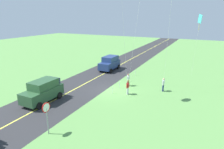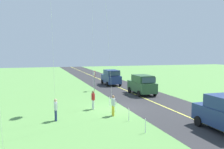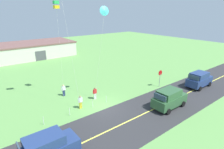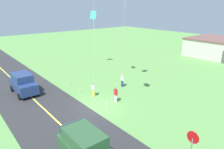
% 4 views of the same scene
% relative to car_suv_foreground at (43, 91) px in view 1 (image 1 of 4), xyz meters
% --- Properties ---
extents(ground_plane, '(120.00, 120.00, 0.10)m').
position_rel_car_suv_foreground_xyz_m(ground_plane, '(-5.87, 4.76, -1.20)').
color(ground_plane, '#60994C').
extents(asphalt_road, '(120.00, 7.00, 0.00)m').
position_rel_car_suv_foreground_xyz_m(asphalt_road, '(-5.87, 0.76, -1.15)').
color(asphalt_road, '#2D2D30').
rests_on(asphalt_road, ground).
extents(road_centre_stripe, '(120.00, 0.16, 0.00)m').
position_rel_car_suv_foreground_xyz_m(road_centre_stripe, '(-5.87, 0.76, -1.15)').
color(road_centre_stripe, '#E5E04C').
rests_on(road_centre_stripe, asphalt_road).
extents(car_suv_foreground, '(4.40, 2.12, 2.24)m').
position_rel_car_suv_foreground_xyz_m(car_suv_foreground, '(0.00, 0.00, 0.00)').
color(car_suv_foreground, '#2D5633').
rests_on(car_suv_foreground, ground).
extents(car_parked_west_near, '(4.40, 2.12, 2.24)m').
position_rel_car_suv_foreground_xyz_m(car_parked_west_near, '(-14.01, 0.56, 0.00)').
color(car_parked_west_near, navy).
rests_on(car_parked_west_near, ground).
extents(stop_sign, '(0.76, 0.08, 2.56)m').
position_rel_car_suv_foreground_xyz_m(stop_sign, '(4.19, 4.66, 0.65)').
color(stop_sign, gray).
rests_on(stop_sign, ground).
extents(person_adult_near, '(0.58, 0.22, 1.60)m').
position_rel_car_suv_foreground_xyz_m(person_adult_near, '(-8.37, 10.45, -0.29)').
color(person_adult_near, navy).
rests_on(person_adult_near, ground).
extents(person_adult_companion, '(0.58, 0.22, 1.60)m').
position_rel_car_suv_foreground_xyz_m(person_adult_companion, '(-5.64, 7.09, -0.29)').
color(person_adult_companion, silver).
rests_on(person_adult_companion, ground).
extents(person_child_watcher, '(0.58, 0.22, 1.60)m').
position_rel_car_suv_foreground_xyz_m(person_child_watcher, '(-8.25, 6.11, -0.29)').
color(person_child_watcher, yellow).
rests_on(person_child_watcher, ground).
extents(kite_green_far, '(1.30, 0.61, 8.76)m').
position_rel_car_suv_foreground_xyz_m(kite_green_far, '(-18.05, 13.04, 6.79)').
color(kite_green_far, silver).
rests_on(kite_green_far, ground).
extents(fence_post_0, '(0.05, 0.05, 0.90)m').
position_rel_car_suv_foreground_xyz_m(fence_post_0, '(-12.73, 5.46, -0.70)').
color(fence_post_0, silver).
rests_on(fence_post_0, ground).
extents(fence_post_1, '(0.05, 0.05, 0.90)m').
position_rel_car_suv_foreground_xyz_m(fence_post_1, '(-9.95, 5.46, -0.70)').
color(fence_post_1, silver).
rests_on(fence_post_1, ground).
extents(fence_post_2, '(0.05, 0.05, 0.90)m').
position_rel_car_suv_foreground_xyz_m(fence_post_2, '(-7.00, 5.46, -0.70)').
color(fence_post_2, silver).
rests_on(fence_post_2, ground).
extents(fence_post_3, '(0.05, 0.05, 0.90)m').
position_rel_car_suv_foreground_xyz_m(fence_post_3, '(-5.04, 5.46, -0.70)').
color(fence_post_3, silver).
rests_on(fence_post_3, ground).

